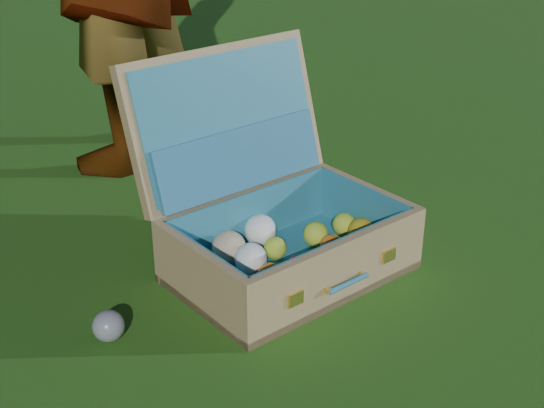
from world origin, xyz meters
The scene contains 3 objects.
ground centered at (0.00, 0.00, 0.00)m, with size 60.00×60.00×0.00m, color #215114.
stray_ball centered at (-0.37, -0.06, 0.04)m, with size 0.07×0.07×0.07m, color teal.
suitcase centered at (0.11, -0.01, 0.15)m, with size 0.57×0.54×0.52m.
Camera 1 is at (-0.92, -1.35, 0.99)m, focal length 50.00 mm.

